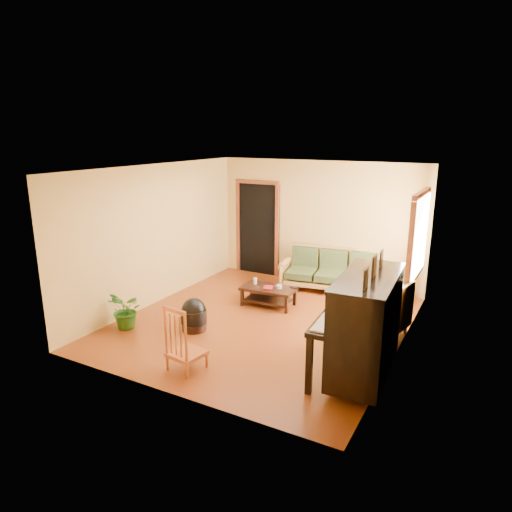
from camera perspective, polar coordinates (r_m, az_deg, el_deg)
The scene contains 16 objects.
floor at distance 7.90m, azimuth 0.87°, elevation -8.29°, with size 5.00×5.00×0.00m, color #5E250C.
doorway at distance 10.33m, azimuth 0.18°, elevation 3.35°, with size 1.08×0.16×2.05m, color black.
window at distance 7.97m, azimuth 19.67°, elevation 2.38°, with size 0.12×1.36×1.46m, color white.
sofa at distance 9.40m, azimuth 9.37°, elevation -1.80°, with size 2.02×0.85×0.86m, color #A8783D.
coffee_table at distance 8.57m, azimuth 1.57°, elevation -5.05°, with size 0.99×0.54×0.36m, color black.
armchair at distance 7.54m, azimuth 15.26°, elevation -6.29°, with size 0.86×0.91×0.91m, color #A8783D.
piano at distance 6.13m, azimuth 13.54°, elevation -8.73°, with size 0.94×1.60×1.41m, color black.
footstool at distance 7.61m, azimuth -7.78°, elevation -7.71°, with size 0.43×0.43×0.41m, color black.
red_chair at distance 6.33m, azimuth -8.72°, elevation -10.02°, with size 0.44×0.48×0.94m, color #93401A.
leaning_frame at distance 9.44m, azimuth 16.98°, elevation -3.09°, with size 0.44×0.10×0.58m, color gold.
ceramic_crock at distance 9.33m, azimuth 18.05°, elevation -4.45°, with size 0.20×0.20×0.25m, color #2F448D.
potted_plant at distance 7.85m, azimuth -15.89°, elevation -6.54°, with size 0.57×0.50×0.64m, color #245D1A.
book at distance 8.46m, azimuth 1.01°, elevation -3.95°, with size 0.17×0.23×0.02m, color maroon.
candle at distance 8.66m, azimuth -0.10°, elevation -3.13°, with size 0.07×0.07×0.12m, color silver.
glass_jar at distance 8.44m, azimuth 2.93°, elevation -3.86°, with size 0.10×0.10×0.07m, color white.
remote at distance 8.46m, azimuth 4.77°, elevation -4.01°, with size 0.17×0.04×0.02m, color black.
Camera 1 is at (3.36, -6.41, 3.15)m, focal length 32.00 mm.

